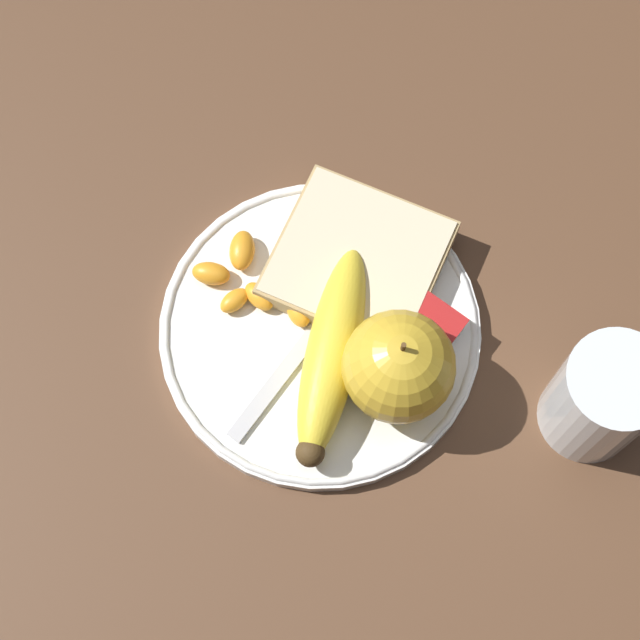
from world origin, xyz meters
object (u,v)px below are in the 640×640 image
juice_glass (601,400)px  fork (307,335)px  plate (320,330)px  bread_slice (357,261)px  apple (399,366)px  banana (331,355)px  jam_packet (428,326)px

juice_glass → fork: juice_glass is taller
plate → bread_slice: 0.06m
juice_glass → bread_slice: bearing=3.0°
plate → fork: fork is taller
apple → bread_slice: 0.10m
plate → bread_slice: size_ratio=1.68×
apple → banana: apple is taller
jam_packet → plate: bearing=36.5°
bread_slice → jam_packet: size_ratio=3.12×
plate → fork: (0.00, 0.01, 0.01)m
plate → fork: bearing=68.0°
plate → apple: apple is taller
apple → bread_slice: bearing=-36.2°
juice_glass → fork: (0.21, 0.08, -0.03)m
plate → fork: 0.01m
bread_slice → jam_packet: (-0.07, 0.01, -0.00)m
juice_glass → bread_slice: 0.21m
fork → jam_packet: (-0.07, -0.06, 0.01)m
bread_slice → jam_packet: 0.08m
jam_packet → apple: bearing=96.5°
bread_slice → apple: bearing=143.8°
banana → fork: banana is taller
plate → banana: size_ratio=1.47×
juice_glass → bread_slice: (0.21, 0.01, -0.03)m
juice_glass → jam_packet: 0.14m
bread_slice → plate: bearing=98.2°
banana → fork: size_ratio=1.02×
banana → bread_slice: banana is taller
fork → jam_packet: 0.09m
plate → banana: bearing=144.6°
banana → jam_packet: size_ratio=3.55×
banana → juice_glass: bearing=-153.9°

